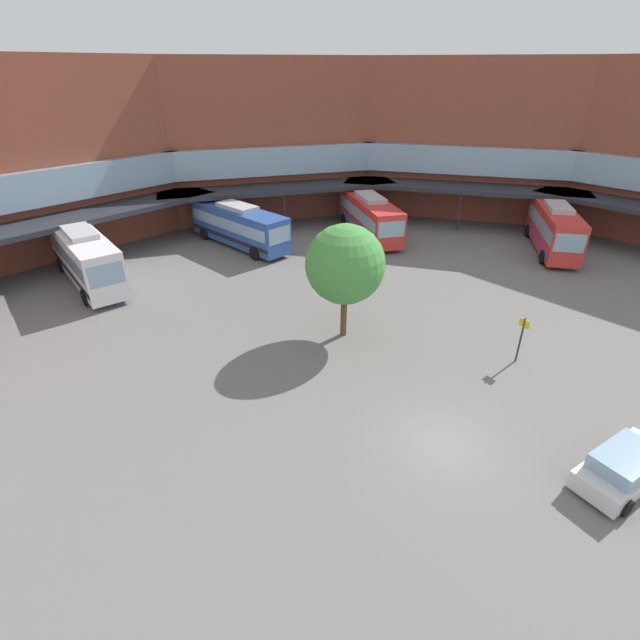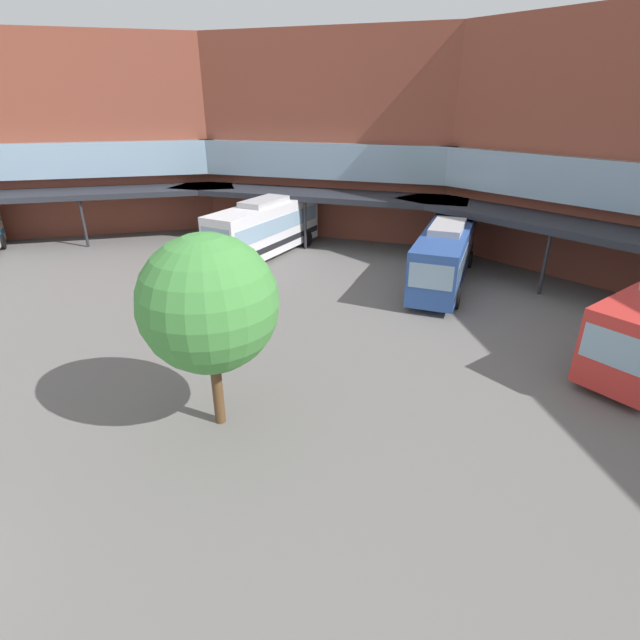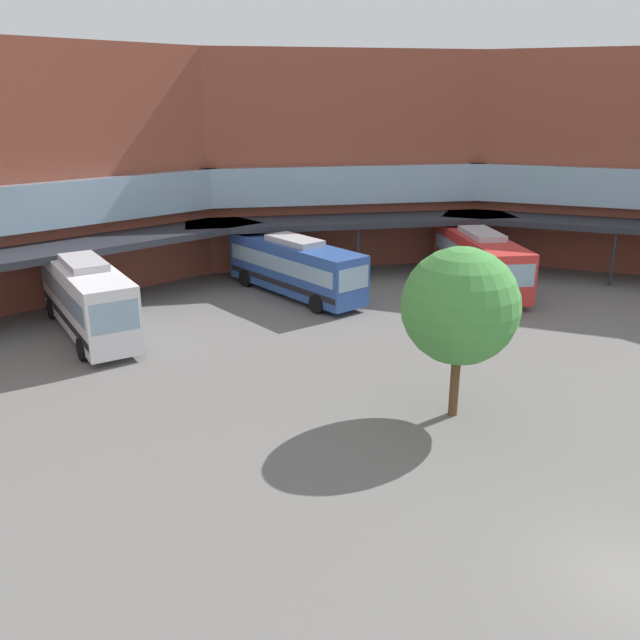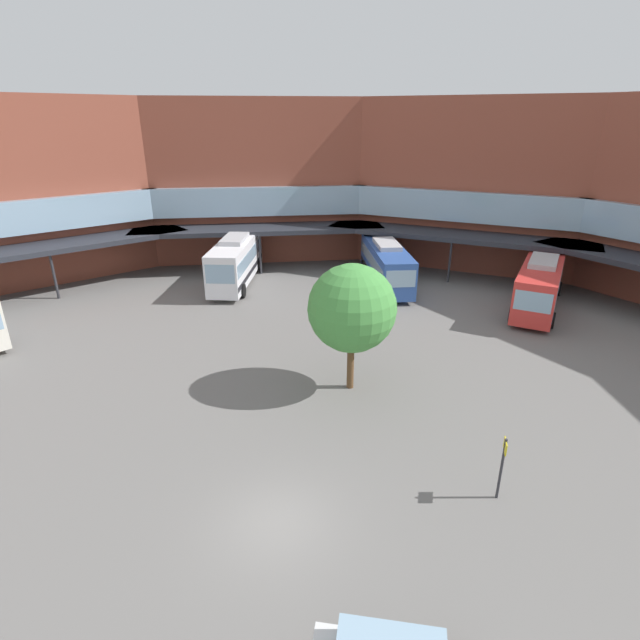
{
  "view_description": "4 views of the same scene",
  "coord_description": "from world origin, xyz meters",
  "px_view_note": "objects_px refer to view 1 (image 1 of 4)",
  "views": [
    {
      "loc": [
        -12.31,
        -9.52,
        13.94
      ],
      "look_at": [
        0.03,
        9.73,
        1.43
      ],
      "focal_mm": 26.24,
      "sensor_mm": 36.0,
      "label": 1
    },
    {
      "loc": [
        12.21,
        0.09,
        10.23
      ],
      "look_at": [
        2.13,
        15.11,
        1.93
      ],
      "focal_mm": 27.29,
      "sensor_mm": 36.0,
      "label": 2
    },
    {
      "loc": [
        -13.48,
        -8.77,
        11.81
      ],
      "look_at": [
        -1.36,
        15.26,
        2.64
      ],
      "focal_mm": 37.26,
      "sensor_mm": 36.0,
      "label": 3
    },
    {
      "loc": [
        3.47,
        -12.91,
        13.14
      ],
      "look_at": [
        -0.33,
        12.1,
        2.69
      ],
      "focal_mm": 27.83,
      "sensor_mm": 36.0,
      "label": 4
    }
  ],
  "objects_px": {
    "bus_1": "(554,228)",
    "bus_3": "(86,257)",
    "parked_car": "(625,467)",
    "stop_sign_post": "(521,335)",
    "plaza_tree": "(345,265)",
    "bus_2": "(369,215)",
    "bus_4": "(239,225)"
  },
  "relations": [
    {
      "from": "bus_4",
      "to": "plaza_tree",
      "type": "height_order",
      "value": "plaza_tree"
    },
    {
      "from": "bus_1",
      "to": "bus_3",
      "type": "height_order",
      "value": "bus_3"
    },
    {
      "from": "bus_2",
      "to": "parked_car",
      "type": "relative_size",
      "value": 2.5
    },
    {
      "from": "bus_3",
      "to": "parked_car",
      "type": "height_order",
      "value": "bus_3"
    },
    {
      "from": "bus_2",
      "to": "bus_1",
      "type": "bearing_deg",
      "value": 60.88
    },
    {
      "from": "bus_2",
      "to": "plaza_tree",
      "type": "bearing_deg",
      "value": -23.83
    },
    {
      "from": "bus_1",
      "to": "bus_3",
      "type": "relative_size",
      "value": 0.83
    },
    {
      "from": "bus_1",
      "to": "bus_3",
      "type": "bearing_deg",
      "value": -67.24
    },
    {
      "from": "parked_car",
      "to": "plaza_tree",
      "type": "xyz_separation_m",
      "value": [
        -2.52,
        14.69,
        3.67
      ]
    },
    {
      "from": "bus_1",
      "to": "bus_2",
      "type": "xyz_separation_m",
      "value": [
        -10.48,
        11.52,
        -0.1
      ]
    },
    {
      "from": "plaza_tree",
      "to": "bus_4",
      "type": "bearing_deg",
      "value": 85.75
    },
    {
      "from": "plaza_tree",
      "to": "stop_sign_post",
      "type": "bearing_deg",
      "value": -49.7
    },
    {
      "from": "plaza_tree",
      "to": "bus_3",
      "type": "bearing_deg",
      "value": 124.89
    },
    {
      "from": "bus_1",
      "to": "plaza_tree",
      "type": "bearing_deg",
      "value": -39.9
    },
    {
      "from": "bus_2",
      "to": "plaza_tree",
      "type": "distance_m",
      "value": 18.71
    },
    {
      "from": "parked_car",
      "to": "stop_sign_post",
      "type": "relative_size",
      "value": 1.69
    },
    {
      "from": "bus_1",
      "to": "bus_3",
      "type": "distance_m",
      "value": 36.76
    },
    {
      "from": "bus_2",
      "to": "bus_3",
      "type": "xyz_separation_m",
      "value": [
        -23.61,
        2.24,
        0.14
      ]
    },
    {
      "from": "bus_3",
      "to": "plaza_tree",
      "type": "xyz_separation_m",
      "value": [
        11.1,
        -15.92,
        2.4
      ]
    },
    {
      "from": "parked_car",
      "to": "stop_sign_post",
      "type": "height_order",
      "value": "stop_sign_post"
    },
    {
      "from": "bus_3",
      "to": "bus_4",
      "type": "relative_size",
      "value": 0.97
    },
    {
      "from": "parked_car",
      "to": "stop_sign_post",
      "type": "xyz_separation_m",
      "value": [
        3.64,
        7.42,
        0.85
      ]
    },
    {
      "from": "bus_3",
      "to": "plaza_tree",
      "type": "relative_size",
      "value": 1.6
    },
    {
      "from": "bus_2",
      "to": "parked_car",
      "type": "height_order",
      "value": "bus_2"
    },
    {
      "from": "bus_3",
      "to": "bus_4",
      "type": "height_order",
      "value": "bus_3"
    },
    {
      "from": "bus_2",
      "to": "stop_sign_post",
      "type": "distance_m",
      "value": 21.89
    },
    {
      "from": "bus_3",
      "to": "stop_sign_post",
      "type": "height_order",
      "value": "bus_3"
    },
    {
      "from": "bus_2",
      "to": "parked_car",
      "type": "distance_m",
      "value": 30.09
    },
    {
      "from": "bus_4",
      "to": "parked_car",
      "type": "distance_m",
      "value": 32.19
    },
    {
      "from": "bus_2",
      "to": "plaza_tree",
      "type": "height_order",
      "value": "plaza_tree"
    },
    {
      "from": "bus_4",
      "to": "stop_sign_post",
      "type": "distance_m",
      "value": 25.2
    },
    {
      "from": "bus_3",
      "to": "parked_car",
      "type": "bearing_deg",
      "value": 19.0
    }
  ]
}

